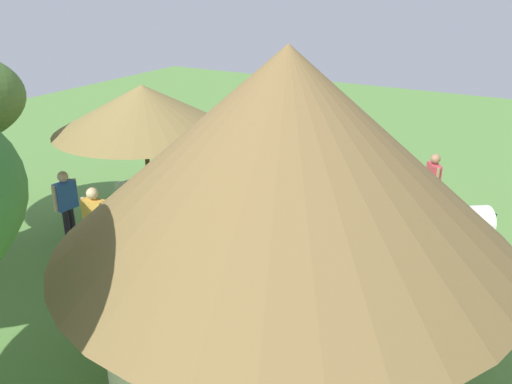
{
  "coord_description": "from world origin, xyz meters",
  "views": [
    {
      "loc": [
        -4.47,
        10.42,
        5.54
      ],
      "look_at": [
        1.12,
        0.64,
        1.0
      ],
      "focal_mm": 37.81,
      "sensor_mm": 36.0,
      "label": 1
    }
  ],
  "objects": [
    {
      "name": "patio_dining_table",
      "position": [
        3.21,
        1.83,
        0.65
      ],
      "size": [
        1.35,
        1.03,
        0.74
      ],
      "rotation": [
        0.0,
        0.0,
        -0.17
      ],
      "color": "#ECE5CC",
      "rests_on": "ground_plane"
    },
    {
      "name": "shade_umbrella",
      "position": [
        3.21,
        1.83,
        2.91
      ],
      "size": [
        3.87,
        3.87,
        3.42
      ],
      "color": "#573119",
      "rests_on": "ground_plane"
    },
    {
      "name": "patio_chair_near_hut",
      "position": [
        4.3,
        1.47,
        0.52
      ],
      "size": [
        0.54,
        0.55,
        0.9
      ],
      "rotation": [
        0.0,
        0.0,
        1.26
      ],
      "color": "silver",
      "rests_on": "ground_plane"
    },
    {
      "name": "zebra_by_umbrella",
      "position": [
        2.72,
        -0.32,
        1.03
      ],
      "size": [
        2.05,
        1.31,
        1.57
      ],
      "rotation": [
        0.0,
        0.0,
        1.1
      ],
      "color": "silver",
      "rests_on": "ground_plane"
    },
    {
      "name": "zebra_toward_hut",
      "position": [
        -2.94,
        0.14,
        0.95
      ],
      "size": [
        1.99,
        1.57,
        1.49
      ],
      "rotation": [
        0.0,
        0.0,
        5.33
      ],
      "color": "silver",
      "rests_on": "ground_plane"
    },
    {
      "name": "ground_plane",
      "position": [
        0.0,
        0.0,
        0.0
      ],
      "size": [
        36.0,
        36.0,
        0.0
      ],
      "primitive_type": "plane",
      "color": "#57863D"
    },
    {
      "name": "guest_beside_umbrella",
      "position": [
        3.1,
        3.6,
        1.04
      ],
      "size": [
        0.62,
        0.26,
        1.73
      ],
      "rotation": [
        0.0,
        0.0,
        3.23
      ],
      "color": "#24242B",
      "rests_on": "ground_plane"
    },
    {
      "name": "thatched_hut",
      "position": [
        -1.51,
        4.45,
        2.63
      ],
      "size": [
        6.29,
        6.29,
        4.79
      ],
      "rotation": [
        0.0,
        0.0,
        4.52
      ],
      "color": "beige",
      "rests_on": "ground_plane"
    },
    {
      "name": "standing_watcher",
      "position": [
        -2.18,
        -2.01,
        1.01
      ],
      "size": [
        0.42,
        0.52,
        1.69
      ],
      "rotation": [
        0.0,
        0.0,
        -1.0
      ],
      "color": "black",
      "rests_on": "ground_plane"
    },
    {
      "name": "patio_chair_east_end",
      "position": [
        2.08,
        2.08,
        0.52
      ],
      "size": [
        0.51,
        0.52,
        0.9
      ],
      "rotation": [
        0.0,
        0.0,
        -1.79
      ],
      "color": "silver",
      "rests_on": "ground_plane"
    },
    {
      "name": "zebra_nearest_camera",
      "position": [
        -0.65,
        -0.98,
        0.96
      ],
      "size": [
        1.49,
        1.74,
        1.5
      ],
      "rotation": [
        0.0,
        0.0,
        0.67
      ],
      "color": "silver",
      "rests_on": "ground_plane"
    },
    {
      "name": "guest_behind_table",
      "position": [
        4.39,
        3.18,
        1.03
      ],
      "size": [
        0.25,
        0.61,
        1.7
      ],
      "rotation": [
        0.0,
        0.0,
        4.62
      ],
      "color": "black",
      "rests_on": "ground_plane"
    }
  ]
}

